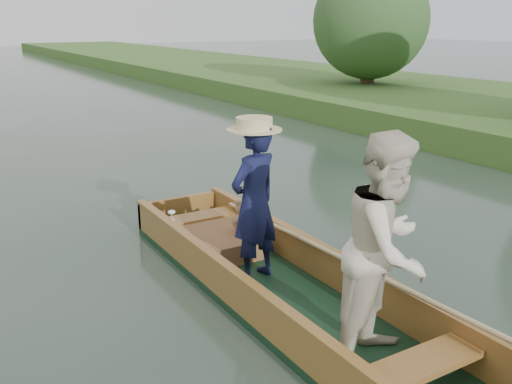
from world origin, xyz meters
TOP-DOWN VIEW (x-y plane):
  - ground at (0.00, 0.00)m, footprint 120.00×120.00m
  - trees_far at (1.15, 7.73)m, footprint 23.00×15.08m
  - punt at (0.02, -0.27)m, footprint 1.16×5.00m

SIDE VIEW (x-z plane):
  - ground at x=0.00m, z-range 0.00..0.00m
  - punt at x=0.02m, z-range -0.30..1.52m
  - trees_far at x=1.15m, z-range 0.21..4.88m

